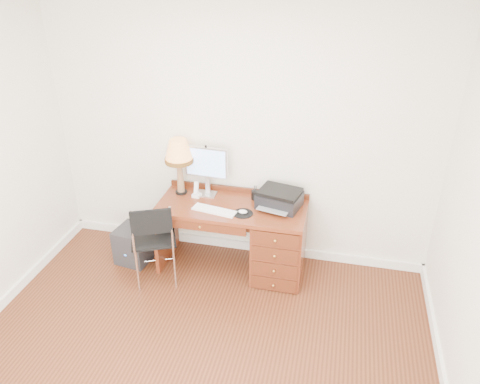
% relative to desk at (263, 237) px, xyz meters
% --- Properties ---
extents(ground, '(4.00, 4.00, 0.00)m').
position_rel_desk_xyz_m(ground, '(-0.32, -1.40, -0.41)').
color(ground, '#401D0E').
rests_on(ground, ground).
extents(room_shell, '(4.00, 4.00, 4.00)m').
position_rel_desk_xyz_m(room_shell, '(-0.32, -0.77, -0.36)').
color(room_shell, silver).
rests_on(room_shell, ground).
extents(desk, '(1.50, 0.67, 0.75)m').
position_rel_desk_xyz_m(desk, '(0.00, 0.00, 0.00)').
color(desk, maroon).
rests_on(desk, ground).
extents(monitor, '(0.46, 0.16, 0.52)m').
position_rel_desk_xyz_m(monitor, '(-0.64, 0.19, 0.67)').
color(monitor, silver).
rests_on(monitor, desk).
extents(keyboard, '(0.46, 0.20, 0.02)m').
position_rel_desk_xyz_m(keyboard, '(-0.46, -0.15, 0.35)').
color(keyboard, white).
rests_on(keyboard, desk).
extents(mouse_pad, '(0.20, 0.20, 0.04)m').
position_rel_desk_xyz_m(mouse_pad, '(-0.18, -0.14, 0.35)').
color(mouse_pad, black).
rests_on(mouse_pad, desk).
extents(printer, '(0.47, 0.40, 0.18)m').
position_rel_desk_xyz_m(printer, '(0.14, 0.09, 0.43)').
color(printer, black).
rests_on(printer, desk).
extents(leg_lamp, '(0.29, 0.29, 0.60)m').
position_rel_desk_xyz_m(leg_lamp, '(-0.91, 0.14, 0.78)').
color(leg_lamp, black).
rests_on(leg_lamp, desk).
extents(phone, '(0.09, 0.09, 0.17)m').
position_rel_desk_xyz_m(phone, '(-0.72, 0.09, 0.39)').
color(phone, white).
rests_on(phone, desk).
extents(pen_cup, '(0.08, 0.08, 0.10)m').
position_rel_desk_xyz_m(pen_cup, '(-0.12, 0.18, 0.38)').
color(pen_cup, black).
rests_on(pen_cup, desk).
extents(chair, '(0.57, 0.58, 0.91)m').
position_rel_desk_xyz_m(chair, '(-1.05, -0.42, 0.14)').
color(chair, black).
rests_on(chair, ground).
extents(equipment_box, '(0.39, 0.39, 0.39)m').
position_rel_desk_xyz_m(equipment_box, '(-1.39, -0.13, -0.22)').
color(equipment_box, black).
rests_on(equipment_box, ground).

